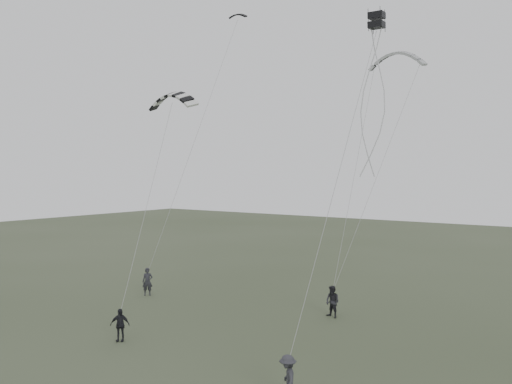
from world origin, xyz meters
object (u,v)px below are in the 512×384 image
Objects in this scene: flyer_right at (332,302)px; kite_striped at (172,94)px; kite_dark_small at (238,15)px; kite_box at (377,20)px; flyer_far at (288,379)px; kite_pale_large at (397,53)px; flyer_center at (120,325)px; flyer_left at (148,282)px.

flyer_right is 15.34m from kite_striped.
kite_box is at bearing -43.37° from kite_dark_small.
flyer_far is 0.47× the size of kite_pale_large.
flyer_far reaches higher than flyer_center.
flyer_right is 0.57× the size of kite_striped.
flyer_left is 22.33m from kite_box.
kite_dark_small is 0.42× the size of kite_striped.
kite_box reaches higher than flyer_left.
flyer_left is 2.59× the size of kite_box.
flyer_right is 21.96m from kite_dark_small.
kite_dark_small reaches higher than kite_box.
flyer_left is at bearing -154.43° from flyer_right.
kite_pale_large is 10.19m from kite_box.
kite_striped reaches higher than flyer_left.
kite_box is (13.69, -7.25, -4.65)m from kite_dark_small.
flyer_far is (10.38, -0.90, 0.05)m from flyer_center.
flyer_center is 0.50× the size of kite_striped.
kite_striped is (1.77, -8.70, -7.20)m from kite_dark_small.
flyer_center is (6.01, -7.38, -0.13)m from flyer_left.
kite_dark_small is at bearing 99.83° from kite_striped.
flyer_center is 0.94× the size of flyer_far.
flyer_center is 23.95m from kite_pale_large.
flyer_center is 0.44× the size of kite_pale_large.
kite_pale_large is (14.32, 8.82, 15.42)m from flyer_left.
kite_striped reaches higher than flyer_right.
kite_dark_small is at bearing 173.64° from flyer_right.
kite_striped is 12.27m from kite_box.
kite_box is (2.50, -9.85, -0.77)m from kite_pale_large.
flyer_far is at bearing -63.02° from kite_dark_small.
kite_dark_small is at bearing 147.36° from kite_box.
flyer_far is at bearing -98.10° from kite_box.
kite_dark_small is 0.36× the size of kite_pale_large.
flyer_left is 20.52m from kite_dark_small.
flyer_far is (3.52, -10.78, -0.05)m from flyer_right.
flyer_left reaches higher than flyer_far.
flyer_right is 0.49× the size of kite_pale_large.
flyer_left is 1.16× the size of flyer_center.
flyer_left is 0.51× the size of kite_pale_large.
kite_pale_large reaches higher than kite_box.
kite_pale_large is at bearing -8.26° from flyer_left.
flyer_far is at bearing -28.50° from kite_striped.
kite_striped is at bearing -135.92° from kite_pale_large.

